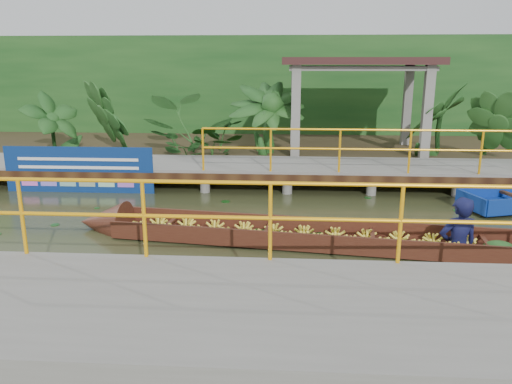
{
  "coord_description": "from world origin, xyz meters",
  "views": [
    {
      "loc": [
        1.01,
        -8.97,
        3.09
      ],
      "look_at": [
        0.39,
        0.5,
        0.6
      ],
      "focal_mm": 35.0,
      "sensor_mm": 36.0,
      "label": 1
    }
  ],
  "objects": [
    {
      "name": "land_strip",
      "position": [
        0.0,
        7.5,
        0.23
      ],
      "size": [
        30.0,
        8.0,
        0.45
      ],
      "primitive_type": "cube",
      "color": "#342B1A",
      "rests_on": "ground"
    },
    {
      "name": "foliage_backdrop",
      "position": [
        0.0,
        10.0,
        2.0
      ],
      "size": [
        30.0,
        0.8,
        4.0
      ],
      "primitive_type": "cube",
      "color": "#154217",
      "rests_on": "ground"
    },
    {
      "name": "far_dock",
      "position": [
        0.02,
        3.43,
        0.48
      ],
      "size": [
        16.0,
        2.06,
        1.66
      ],
      "color": "slate",
      "rests_on": "ground"
    },
    {
      "name": "tropical_plants",
      "position": [
        0.09,
        5.3,
        1.49
      ],
      "size": [
        14.66,
        1.66,
        2.07
      ],
      "color": "#154217",
      "rests_on": "ground"
    },
    {
      "name": "ground",
      "position": [
        0.0,
        0.0,
        0.0
      ],
      "size": [
        80.0,
        80.0,
        0.0
      ],
      "primitive_type": "plane",
      "color": "#2A2F17",
      "rests_on": "ground"
    },
    {
      "name": "vendor_boat",
      "position": [
        1.97,
        -0.78,
        0.27
      ],
      "size": [
        9.09,
        2.05,
        2.18
      ],
      "rotation": [
        0.0,
        0.0,
        -0.13
      ],
      "color": "#3C1810",
      "rests_on": "ground"
    },
    {
      "name": "blue_banner",
      "position": [
        -4.02,
        2.48,
        0.56
      ],
      "size": [
        3.64,
        0.04,
        1.14
      ],
      "color": "navy",
      "rests_on": "ground"
    },
    {
      "name": "near_dock",
      "position": [
        1.0,
        -4.2,
        0.3
      ],
      "size": [
        18.0,
        2.4,
        1.73
      ],
      "color": "slate",
      "rests_on": "ground"
    },
    {
      "name": "pavilion",
      "position": [
        3.0,
        6.3,
        2.82
      ],
      "size": [
        4.4,
        3.0,
        3.0
      ],
      "color": "slate",
      "rests_on": "ground"
    }
  ]
}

